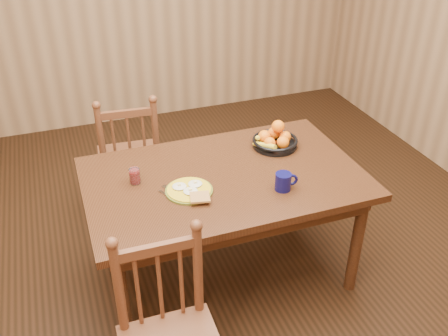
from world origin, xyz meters
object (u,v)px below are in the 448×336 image
object	(u,v)px
fruit_bowl	(275,140)
breakfast_plate	(190,190)
chair_far	(130,158)
coffee_mug	(284,181)
dining_table	(224,187)

from	to	relation	value
fruit_bowl	breakfast_plate	bearing A→B (deg)	-154.46
chair_far	coffee_mug	distance (m)	1.33
coffee_mug	chair_far	bearing A→B (deg)	121.47
chair_far	breakfast_plate	size ratio (longest dim) A/B	3.29
dining_table	chair_far	world-z (taller)	chair_far
breakfast_plate	fruit_bowl	bearing A→B (deg)	25.54
chair_far	breakfast_plate	xyz separation A→B (m)	(0.18, -0.96, 0.29)
dining_table	fruit_bowl	world-z (taller)	fruit_bowl
chair_far	breakfast_plate	world-z (taller)	chair_far
dining_table	coffee_mug	bearing A→B (deg)	-43.06
fruit_bowl	coffee_mug	bearing A→B (deg)	-109.01
breakfast_plate	fruit_bowl	distance (m)	0.73
dining_table	chair_far	bearing A→B (deg)	115.70
dining_table	fruit_bowl	size ratio (longest dim) A/B	5.52
coffee_mug	fruit_bowl	world-z (taller)	fruit_bowl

